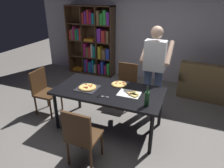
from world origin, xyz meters
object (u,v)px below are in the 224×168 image
(dining_table, at_px, (109,94))
(second_pizza_plain, at_px, (119,84))
(chair_near_camera, at_px, (81,135))
(wine_bottle, at_px, (147,99))
(kitchen_scissors, at_px, (101,96))
(pepperoni_pizza_on_tray, at_px, (88,88))
(bookshelf, at_px, (93,42))
(couch, at_px, (218,86))
(chair_left_end, at_px, (44,89))
(chair_far_side, at_px, (126,82))
(person_serving_pizza, at_px, (154,67))

(dining_table, distance_m, second_pizza_plain, 0.29)
(chair_near_camera, bearing_deg, wine_bottle, 43.65)
(dining_table, bearing_deg, kitchen_scissors, -94.84)
(pepperoni_pizza_on_tray, height_order, wine_bottle, wine_bottle)
(kitchen_scissors, xyz_separation_m, second_pizza_plain, (0.12, 0.53, 0.01))
(bookshelf, bearing_deg, dining_table, -57.81)
(couch, relative_size, second_pizza_plain, 6.35)
(chair_near_camera, bearing_deg, bookshelf, 114.15)
(chair_left_end, height_order, kitchen_scissors, chair_left_end)
(dining_table, distance_m, chair_far_side, 0.97)
(dining_table, bearing_deg, chair_far_side, 90.00)
(couch, relative_size, wine_bottle, 5.60)
(kitchen_scissors, bearing_deg, person_serving_pizza, 57.90)
(chair_near_camera, bearing_deg, couch, 57.25)
(chair_left_end, relative_size, kitchen_scissors, 4.59)
(chair_near_camera, distance_m, wine_bottle, 1.05)
(couch, xyz_separation_m, second_pizza_plain, (-1.80, -1.72, 0.46))
(chair_far_side, bearing_deg, dining_table, -90.00)
(couch, bearing_deg, bookshelf, 173.49)
(pepperoni_pizza_on_tray, height_order, second_pizza_plain, pepperoni_pizza_on_tray)
(wine_bottle, xyz_separation_m, second_pizza_plain, (-0.63, 0.54, -0.11))
(chair_left_end, bearing_deg, person_serving_pizza, 20.10)
(chair_left_end, distance_m, bookshelf, 2.41)
(person_serving_pizza, distance_m, wine_bottle, 1.03)
(chair_near_camera, distance_m, chair_far_side, 1.92)
(chair_left_end, relative_size, couch, 0.51)
(couch, bearing_deg, dining_table, -133.63)
(bookshelf, relative_size, wine_bottle, 6.17)
(pepperoni_pizza_on_tray, relative_size, kitchen_scissors, 1.85)
(chair_left_end, height_order, second_pizza_plain, chair_left_end)
(dining_table, distance_m, chair_left_end, 1.42)
(kitchen_scissors, height_order, second_pizza_plain, second_pizza_plain)
(dining_table, xyz_separation_m, second_pizza_plain, (0.09, 0.27, 0.08))
(chair_left_end, relative_size, bookshelf, 0.46)
(kitchen_scissors, bearing_deg, pepperoni_pizza_on_tray, 151.19)
(chair_left_end, bearing_deg, kitchen_scissors, -10.85)
(second_pizza_plain, bearing_deg, chair_far_side, 97.62)
(dining_table, distance_m, chair_near_camera, 0.97)
(couch, bearing_deg, chair_left_end, -148.98)
(dining_table, height_order, kitchen_scissors, kitchen_scissors)
(chair_far_side, height_order, couch, chair_far_side)
(chair_left_end, distance_m, person_serving_pizza, 2.20)
(pepperoni_pizza_on_tray, bearing_deg, wine_bottle, -10.26)
(chair_near_camera, xyz_separation_m, bookshelf, (-1.49, 3.33, 0.43))
(chair_near_camera, bearing_deg, pepperoni_pizza_on_tray, 112.51)
(chair_left_end, height_order, person_serving_pizza, person_serving_pizza)
(dining_table, relative_size, bookshelf, 0.95)
(dining_table, distance_m, pepperoni_pizza_on_tray, 0.38)
(dining_table, height_order, chair_near_camera, chair_near_camera)
(couch, distance_m, bookshelf, 3.47)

